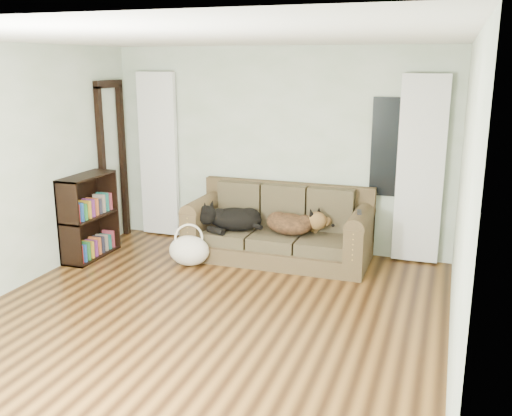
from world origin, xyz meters
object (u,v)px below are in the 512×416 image
(dog_black_lab, at_px, (232,220))
(dog_shepherd, at_px, (292,223))
(tote_bag, at_px, (189,252))
(bookshelf, at_px, (89,219))
(sofa, at_px, (278,224))

(dog_black_lab, bearing_deg, dog_shepherd, -0.12)
(tote_bag, bearing_deg, bookshelf, -174.64)
(sofa, height_order, tote_bag, sofa)
(sofa, relative_size, dog_shepherd, 3.57)
(dog_shepherd, bearing_deg, tote_bag, 41.97)
(sofa, distance_m, dog_black_lab, 0.58)
(sofa, xyz_separation_m, dog_black_lab, (-0.57, -0.08, 0.03))
(dog_black_lab, relative_size, bookshelf, 0.63)
(bookshelf, bearing_deg, dog_black_lab, 23.60)
(dog_shepherd, relative_size, bookshelf, 0.60)
(tote_bag, xyz_separation_m, bookshelf, (-1.31, -0.12, 0.34))
(tote_bag, bearing_deg, dog_black_lab, 52.34)
(dog_black_lab, distance_m, dog_shepherd, 0.76)
(sofa, distance_m, bookshelf, 2.37)
(dog_black_lab, xyz_separation_m, bookshelf, (-1.69, -0.61, 0.02))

